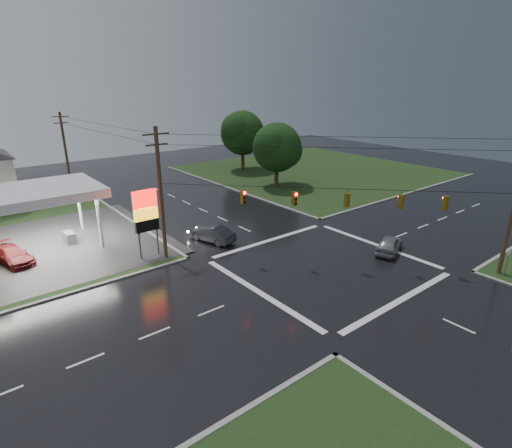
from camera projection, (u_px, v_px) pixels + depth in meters
ground at (325, 265)px, 32.67m from camera, size 120.00×120.00×0.00m
grass_ne at (314, 171)px, 67.05m from camera, size 36.00×36.00×0.08m
pylon_sign at (146, 213)px, 32.89m from camera, size 2.00×0.35×6.00m
utility_pole_nw at (161, 193)px, 32.16m from camera, size 2.20×0.32×11.00m
utility_pole_n at (66, 151)px, 53.23m from camera, size 2.20×0.32×10.50m
traffic_signals at (330, 189)px, 30.48m from camera, size 26.87×26.87×1.47m
tree_ne_near at (278, 147)px, 55.28m from camera, size 7.99×6.80×8.98m
tree_ne_far at (243, 133)px, 65.68m from camera, size 8.46×7.20×9.80m
car_north at (212, 234)px, 37.35m from camera, size 2.86×4.87×1.52m
car_crossing at (389, 244)px, 35.01m from camera, size 4.57×3.13×1.44m
car_pump at (12, 255)px, 32.85m from camera, size 3.16×5.23×1.42m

